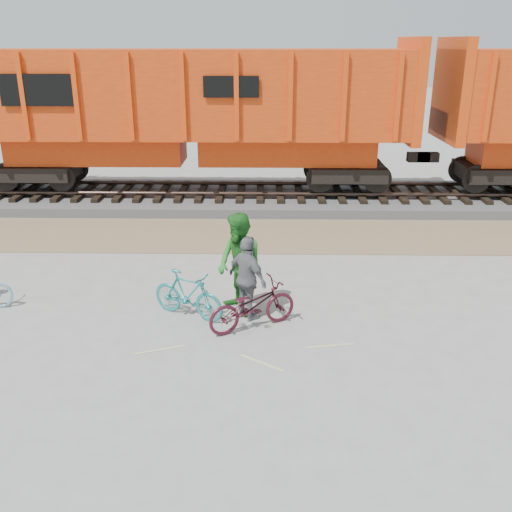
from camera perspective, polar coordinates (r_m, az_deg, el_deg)
The scene contains 9 objects.
ground at distance 10.81m, azimuth -3.61°, elevation -7.29°, with size 120.00×120.00×0.00m, color #9E9E99.
gravel_strip at distance 15.86m, azimuth -2.08°, elevation 2.10°, with size 120.00×3.00×0.02m, color #8C7757.
ballast_bed at distance 19.17m, azimuth -1.53°, elevation 5.84°, with size 120.00×4.00×0.30m, color slate.
track at distance 19.09m, azimuth -1.54°, elevation 6.77°, with size 120.00×2.60×0.24m.
hopper_car_center at distance 18.78m, azimuth -6.58°, elevation 14.28°, with size 14.00×3.13×4.65m.
bicycle_teal at distance 11.13m, azimuth -6.83°, elevation -3.84°, with size 0.44×1.57×0.94m, color teal.
bicycle_maroon at distance 10.62m, azimuth -0.37°, elevation -4.98°, with size 0.62×1.76×0.93m, color #481421.
person_man at distance 11.01m, azimuth -1.65°, elevation -0.90°, with size 0.99×0.77×2.03m, color #257724.
person_woman at distance 10.83m, azimuth -0.85°, elevation -2.29°, with size 0.98×0.41×1.67m, color slate.
Camera 1 is at (0.85, -9.51, 5.07)m, focal length 40.00 mm.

